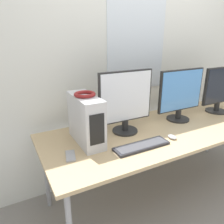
# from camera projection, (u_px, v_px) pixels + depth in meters

# --- Properties ---
(ground_plane) EXTENTS (14.00, 14.00, 0.00)m
(ground_plane) POSITION_uv_depth(u_px,v_px,m) (195.00, 220.00, 1.95)
(ground_plane) COLOR gray
(wall_back) EXTENTS (8.00, 0.07, 2.70)m
(wall_back) POSITION_uv_depth(u_px,v_px,m) (137.00, 55.00, 2.32)
(wall_back) COLOR silver
(wall_back) RESTS_ON ground_plane
(desk) EXTENTS (2.36, 0.87, 0.74)m
(desk) POSITION_uv_depth(u_px,v_px,m) (168.00, 131.00, 2.07)
(desk) COLOR tan
(desk) RESTS_ON ground_plane
(pc_tower) EXTENTS (0.16, 0.43, 0.38)m
(pc_tower) POSITION_uv_depth(u_px,v_px,m) (86.00, 120.00, 1.71)
(pc_tower) COLOR silver
(pc_tower) RESTS_ON desk
(headphones) EXTENTS (0.16, 0.16, 0.03)m
(headphones) POSITION_uv_depth(u_px,v_px,m) (85.00, 94.00, 1.64)
(headphones) COLOR maroon
(headphones) RESTS_ON pc_tower
(monitor_main) EXTENTS (0.50, 0.23, 0.55)m
(monitor_main) POSITION_uv_depth(u_px,v_px,m) (126.00, 101.00, 1.87)
(monitor_main) COLOR black
(monitor_main) RESTS_ON desk
(monitor_right_near) EXTENTS (0.52, 0.23, 0.51)m
(monitor_right_near) POSITION_uv_depth(u_px,v_px,m) (181.00, 94.00, 2.14)
(monitor_right_near) COLOR black
(monitor_right_near) RESTS_ON desk
(monitor_right_far) EXTENTS (0.47, 0.23, 0.50)m
(monitor_right_far) POSITION_uv_depth(u_px,v_px,m) (220.00, 89.00, 2.37)
(monitor_right_far) COLOR black
(monitor_right_far) RESTS_ON desk
(keyboard) EXTENTS (0.46, 0.13, 0.02)m
(keyboard) POSITION_uv_depth(u_px,v_px,m) (142.00, 146.00, 1.69)
(keyboard) COLOR #28282D
(keyboard) RESTS_ON desk
(mouse) EXTENTS (0.06, 0.09, 0.03)m
(mouse) POSITION_uv_depth(u_px,v_px,m) (172.00, 137.00, 1.83)
(mouse) COLOR #B2B2B7
(mouse) RESTS_ON desk
(cell_phone) EXTENTS (0.10, 0.16, 0.01)m
(cell_phone) POSITION_uv_depth(u_px,v_px,m) (70.00, 156.00, 1.56)
(cell_phone) COLOR #99999E
(cell_phone) RESTS_ON desk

